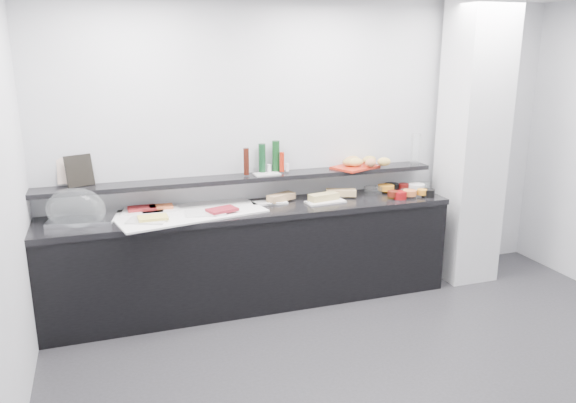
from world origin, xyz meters
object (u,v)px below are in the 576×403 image
object	(u,v)px
cloche_base	(82,220)
carafe	(416,149)
framed_print	(79,171)
sandwich_plate_mid	(325,202)
condiment_tray	(267,174)
bread_tray	(355,167)

from	to	relation	value
cloche_base	carafe	size ratio (longest dim) A/B	1.69
framed_print	sandwich_plate_mid	bearing A→B (deg)	-29.60
framed_print	condiment_tray	size ratio (longest dim) A/B	1.13
cloche_base	sandwich_plate_mid	xyz separation A→B (m)	(2.08, -0.08, -0.01)
condiment_tray	sandwich_plate_mid	bearing A→B (deg)	-27.96
sandwich_plate_mid	framed_print	size ratio (longest dim) A/B	1.39
condiment_tray	bread_tray	world-z (taller)	bread_tray
cloche_base	framed_print	bearing A→B (deg)	99.17
bread_tray	sandwich_plate_mid	bearing A→B (deg)	-174.78
cloche_base	condiment_tray	size ratio (longest dim) A/B	2.20
framed_print	condiment_tray	world-z (taller)	framed_print
sandwich_plate_mid	condiment_tray	size ratio (longest dim) A/B	1.57
framed_print	condiment_tray	xyz separation A→B (m)	(1.58, -0.08, -0.12)
sandwich_plate_mid	framed_print	bearing A→B (deg)	166.99
framed_print	bread_tray	bearing A→B (deg)	-23.28
cloche_base	carafe	bearing A→B (deg)	13.11
cloche_base	bread_tray	bearing A→B (deg)	14.03
condiment_tray	bread_tray	size ratio (longest dim) A/B	0.56
cloche_base	bread_tray	size ratio (longest dim) A/B	1.23
bread_tray	carafe	world-z (taller)	carafe
sandwich_plate_mid	bread_tray	world-z (taller)	bread_tray
cloche_base	condiment_tray	world-z (taller)	condiment_tray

